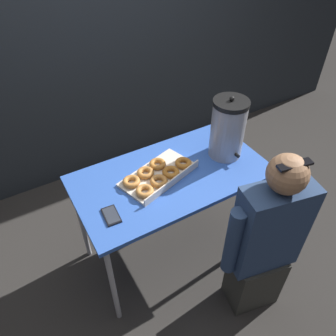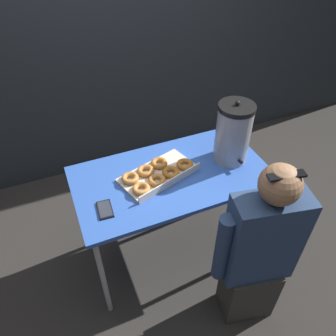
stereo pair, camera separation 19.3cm
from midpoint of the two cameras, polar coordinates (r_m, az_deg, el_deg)
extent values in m
plane|color=#2D2B28|center=(2.59, 2.68, -14.05)|extent=(12.00, 12.00, 0.00)
cube|color=#23282D|center=(2.75, -8.50, 25.59)|extent=(6.00, 0.10, 2.81)
cube|color=#2D56B2|center=(2.01, 3.35, -1.54)|extent=(1.19, 0.64, 0.03)
cylinder|color=#ADADB2|center=(2.04, -8.44, -18.72)|extent=(0.03, 0.03, 0.75)
cylinder|color=#ADADB2|center=(2.38, 18.16, -9.05)|extent=(0.03, 0.03, 0.75)
cylinder|color=#ADADB2|center=(2.37, -12.23, -7.75)|extent=(0.03, 0.03, 0.75)
cylinder|color=#ADADB2|center=(2.67, 11.21, -0.83)|extent=(0.03, 0.03, 0.75)
cube|color=beige|center=(1.99, 1.09, -1.21)|extent=(0.52, 0.37, 0.02)
cube|color=beige|center=(1.91, 3.42, -2.47)|extent=(0.45, 0.15, 0.04)
torus|color=#C27F3D|center=(1.87, -1.73, -3.77)|extent=(0.13, 0.13, 0.03)
torus|color=#BF7C3A|center=(1.92, 0.96, -2.25)|extent=(0.14, 0.14, 0.03)
torus|color=#A86624|center=(1.97, 3.29, -0.88)|extent=(0.15, 0.15, 0.03)
torus|color=#A96724|center=(2.03, 5.69, 0.51)|extent=(0.13, 0.13, 0.03)
torus|color=#BE7C3A|center=(1.93, -3.78, -1.92)|extent=(0.13, 0.13, 0.03)
torus|color=#BD7B38|center=(1.98, -1.14, -0.61)|extent=(0.14, 0.14, 0.03)
torus|color=#B3712F|center=(2.03, 1.16, 0.74)|extent=(0.14, 0.14, 0.03)
cylinder|color=#939399|center=(2.07, 13.80, 5.52)|extent=(0.21, 0.21, 0.36)
cylinder|color=black|center=(1.97, 14.71, 10.15)|extent=(0.22, 0.22, 0.03)
sphere|color=black|center=(1.95, 14.84, 10.82)|extent=(0.03, 0.03, 0.03)
cylinder|color=black|center=(2.07, 14.97, 1.21)|extent=(0.02, 0.05, 0.02)
cube|color=black|center=(1.81, -7.93, -7.31)|extent=(0.09, 0.14, 0.01)
cube|color=#2D333D|center=(1.81, -7.94, -7.19)|extent=(0.07, 0.12, 0.00)
cube|color=#33332D|center=(2.26, 16.24, -19.57)|extent=(0.34, 0.27, 0.43)
cube|color=navy|center=(1.85, 19.21, -11.68)|extent=(0.41, 0.25, 0.59)
sphere|color=#8E6647|center=(1.57, 22.34, -2.85)|extent=(0.20, 0.20, 0.20)
cube|color=black|center=(1.50, 23.51, -1.36)|extent=(0.17, 0.08, 0.01)
cylinder|color=navy|center=(1.97, 24.69, -10.75)|extent=(0.08, 0.08, 0.47)
cylinder|color=navy|center=(1.79, 12.68, -13.73)|extent=(0.08, 0.08, 0.47)
camera|label=1|loc=(0.10, -87.17, 2.48)|focal=35.00mm
camera|label=2|loc=(0.10, 92.83, -2.48)|focal=35.00mm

